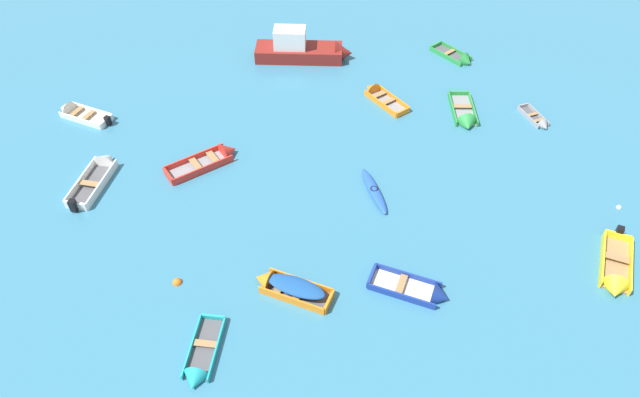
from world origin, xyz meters
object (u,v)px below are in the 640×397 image
Objects in this scene: rowboat_red_near_left at (216,157)px; motor_launch_maroon_near_camera at (305,49)px; rowboat_turquoise_cluster_outer at (198,368)px; rowboat_grey_outer_left at (539,122)px; rowboat_deep_blue_back_row_center at (426,293)px; mooring_buoy_near_foreground at (177,283)px; rowboat_yellow_outer_right at (615,276)px; rowboat_orange_foreground_center at (377,94)px; rowboat_white_back_row_left at (75,112)px; mooring_buoy_trailing at (619,208)px; rowboat_orange_far_left at (285,286)px; rowboat_green_center at (466,119)px; kayak_blue_back_row_right at (374,191)px; rowboat_green_far_back at (461,59)px; rowboat_white_midfield_right at (100,172)px.

motor_launch_maroon_near_camera reaches higher than rowboat_red_near_left.
rowboat_grey_outer_left is at bearing 28.68° from rowboat_turquoise_cluster_outer.
rowboat_deep_blue_back_row_center reaches higher than mooring_buoy_near_foreground.
rowboat_yellow_outer_right is 18.77m from rowboat_orange_foreground_center.
mooring_buoy_near_foreground is at bearing -137.88° from rowboat_orange_foreground_center.
rowboat_yellow_outer_right is 1.10× the size of rowboat_white_back_row_left.
mooring_buoy_trailing is at bearing 54.23° from rowboat_yellow_outer_right.
rowboat_red_near_left is 12.14m from rowboat_orange_foreground_center.
rowboat_orange_far_left is 17.42m from rowboat_green_center.
rowboat_turquoise_cluster_outer reaches higher than kayak_blue_back_row_right.
rowboat_green_center is (18.33, 13.83, 0.02)m from rowboat_turquoise_cluster_outer.
rowboat_deep_blue_back_row_center reaches higher than rowboat_white_back_row_left.
rowboat_turquoise_cluster_outer is at bearing -151.32° from rowboat_grey_outer_left.
rowboat_turquoise_cluster_outer is 11.09m from rowboat_deep_blue_back_row_center.
rowboat_deep_blue_back_row_center is at bearing -86.97° from kayak_blue_back_row_right.
kayak_blue_back_row_right is 1.01× the size of rowboat_white_back_row_left.
kayak_blue_back_row_right is 0.96× the size of rowboat_deep_blue_back_row_center.
rowboat_green_far_back is 0.78× the size of rowboat_red_near_left.
rowboat_red_near_left is at bearing -37.47° from rowboat_white_back_row_left.
rowboat_orange_far_left is (9.11, -10.58, 0.12)m from rowboat_white_midfield_right.
rowboat_orange_far_left is 10.61m from rowboat_red_near_left.
rowboat_yellow_outer_right is at bearing -68.38° from rowboat_orange_foreground_center.
rowboat_red_near_left is at bearing -127.20° from motor_launch_maroon_near_camera.
rowboat_white_midfield_right is 22.99m from rowboat_green_center.
rowboat_deep_blue_back_row_center is 8.43× the size of mooring_buoy_near_foreground.
rowboat_turquoise_cluster_outer is at bearing -71.43° from rowboat_white_midfield_right.
rowboat_grey_outer_left is at bearing -3.14° from rowboat_red_near_left.
rowboat_orange_far_left is 21.01m from motor_launch_maroon_near_camera.
rowboat_turquoise_cluster_outer reaches higher than rowboat_grey_outer_left.
rowboat_white_back_row_left is at bearing 152.49° from mooring_buoy_trailing.
rowboat_green_far_back is at bearing 99.39° from mooring_buoy_trailing.
rowboat_red_near_left is (-2.32, 10.35, -0.15)m from rowboat_orange_far_left.
rowboat_turquoise_cluster_outer is (-4.45, -3.30, -0.20)m from rowboat_orange_far_left.
rowboat_white_back_row_left is 0.97× the size of rowboat_orange_foreground_center.
mooring_buoy_trailing is (13.84, -19.03, -0.77)m from motor_launch_maroon_near_camera.
rowboat_orange_foreground_center is (13.54, 17.78, 0.03)m from rowboat_turquoise_cluster_outer.
rowboat_green_far_back is (25.55, 6.82, -0.08)m from rowboat_white_midfield_right.
rowboat_orange_far_left is 0.99× the size of rowboat_orange_foreground_center.
rowboat_green_far_back is 26.70m from mooring_buoy_near_foreground.
rowboat_grey_outer_left is 0.69× the size of rowboat_deep_blue_back_row_center.
rowboat_red_near_left is at bearing 126.09° from rowboat_deep_blue_back_row_center.
rowboat_white_midfield_right is 17.38m from motor_launch_maroon_near_camera.
rowboat_red_near_left is at bearing -179.40° from rowboat_green_center.
mooring_buoy_trailing is at bearing -85.21° from rowboat_grey_outer_left.
rowboat_orange_far_left is at bearing -104.50° from motor_launch_maroon_near_camera.
rowboat_white_midfield_right reaches higher than rowboat_deep_blue_back_row_center.
rowboat_grey_outer_left reaches higher than mooring_buoy_trailing.
rowboat_yellow_outer_right is (18.33, -13.33, 0.02)m from rowboat_red_near_left.
rowboat_yellow_outer_right is at bearing -101.25° from rowboat_grey_outer_left.
rowboat_green_center is at bearing 37.03° from rowboat_turquoise_cluster_outer.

